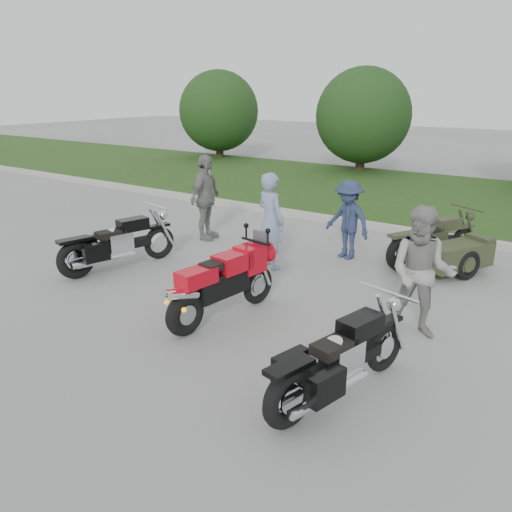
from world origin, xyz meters
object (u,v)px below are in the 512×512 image
Objects in this scene: sportbike_red at (221,282)px; cruiser_left at (115,245)px; cruiser_right at (337,363)px; cruiser_sidecar at (446,250)px; person_denim at (348,220)px; person_stripe at (271,221)px; person_grey at (421,273)px; person_back at (205,198)px.

sportbike_red is 2.99m from cruiser_left.
cruiser_sidecar is at bearing 105.65° from cruiser_right.
person_stripe is at bearing -110.94° from person_denim.
person_grey is at bearing 32.72° from sportbike_red.
sportbike_red is at bearing 3.97° from cruiser_left.
person_stripe is at bearing -120.74° from cruiser_sidecar.
sportbike_red reaches higher than cruiser_right.
sportbike_red is 2.41m from cruiser_right.
person_grey is at bearing -33.43° from person_denim.
person_denim is (-1.91, 4.45, 0.34)m from cruiser_right.
cruiser_sidecar is 1.17× the size of person_grey.
person_grey is at bearing 179.08° from person_stripe.
cruiser_right is at bearing -138.43° from person_back.
person_grey reaches higher than cruiser_left.
person_back reaches higher than cruiser_left.
sportbike_red is 1.33× the size of person_denim.
sportbike_red is at bearing 124.90° from person_stripe.
person_denim is at bearing 127.69° from cruiser_right.
person_back is (0.13, 2.47, 0.47)m from cruiser_left.
person_denim is at bearing -90.89° from person_back.
cruiser_sidecar is 3.25m from person_stripe.
person_denim reaches higher than sportbike_red.
cruiser_left is 2.52m from person_back.
cruiser_right is 4.85m from person_denim.
sportbike_red is 4.15m from person_back.
person_grey is 3.27m from person_denim.
person_stripe reaches higher than cruiser_left.
person_denim is at bearing -140.84° from cruiser_sidecar.
cruiser_left is 5.37m from cruiser_right.
person_denim is at bearing -106.69° from person_stripe.
person_back reaches higher than cruiser_right.
cruiser_left is at bearing -117.92° from cruiser_sidecar.
person_denim is (3.26, 3.01, 0.32)m from cruiser_left.
person_denim reaches higher than cruiser_sidecar.
sportbike_red is at bearing -90.03° from cruiser_sidecar.
cruiser_left is at bearing 177.10° from person_grey.
person_back is at bearing 0.37° from person_stripe.
cruiser_right is (2.24, -0.88, -0.14)m from sportbike_red.
cruiser_left reaches higher than cruiser_sidecar.
person_back reaches higher than sportbike_red.
cruiser_right is at bearing -51.48° from person_denim.
person_denim is at bearing 122.54° from person_grey.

